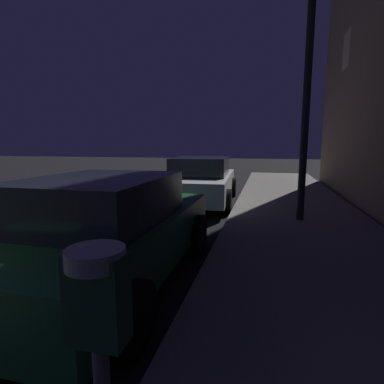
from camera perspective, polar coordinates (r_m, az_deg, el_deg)
name	(u,v)px	position (r m, az deg, el deg)	size (l,w,h in m)	color
parking_meter	(100,343)	(1.15, -17.08, -25.62)	(0.19, 0.19, 1.35)	#59595B
car_green	(109,231)	(4.10, -15.47, -7.09)	(1.97, 4.07, 1.43)	#19592D
car_white	(201,180)	(9.47, 1.74, 2.21)	(2.25, 4.62, 1.43)	silver
street_lamp	(310,38)	(7.38, 21.47, 25.52)	(0.44, 0.44, 5.86)	black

